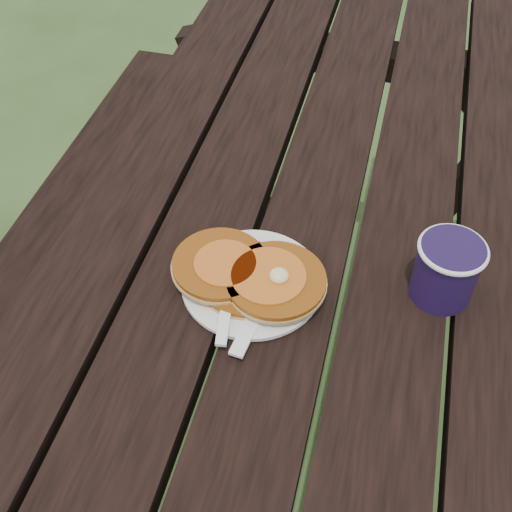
% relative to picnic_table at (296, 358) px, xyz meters
% --- Properties ---
extents(ground, '(60.00, 60.00, 0.00)m').
position_rel_picnic_table_xyz_m(ground, '(0.00, 0.00, -0.37)').
color(ground, '#2B411C').
rests_on(ground, ground).
extents(picnic_table, '(1.36, 1.80, 0.75)m').
position_rel_picnic_table_xyz_m(picnic_table, '(0.00, 0.00, 0.00)').
color(picnic_table, black).
rests_on(picnic_table, ground).
extents(plate, '(0.22, 0.22, 0.01)m').
position_rel_picnic_table_xyz_m(plate, '(-0.05, -0.14, 0.39)').
color(plate, white).
rests_on(plate, picnic_table).
extents(pancake_stack, '(0.22, 0.15, 0.04)m').
position_rel_picnic_table_xyz_m(pancake_stack, '(-0.06, -0.15, 0.41)').
color(pancake_stack, '#924A10').
rests_on(pancake_stack, plate).
extents(knife, '(0.04, 0.18, 0.00)m').
position_rel_picnic_table_xyz_m(knife, '(-0.03, -0.18, 0.39)').
color(knife, white).
rests_on(knife, plate).
extents(fork, '(0.06, 0.16, 0.01)m').
position_rel_picnic_table_xyz_m(fork, '(-0.07, -0.21, 0.40)').
color(fork, white).
rests_on(fork, plate).
extents(coffee_cup, '(0.09, 0.09, 0.10)m').
position_rel_picnic_table_xyz_m(coffee_cup, '(0.21, -0.09, 0.44)').
color(coffee_cup, '#1C0F38').
rests_on(coffee_cup, picnic_table).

